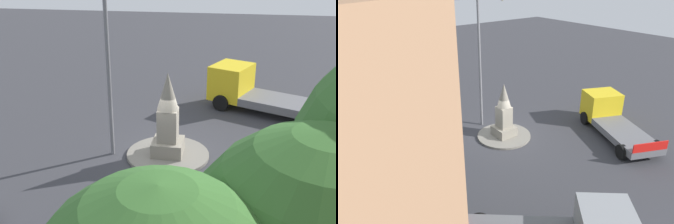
{
  "view_description": "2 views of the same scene",
  "coord_description": "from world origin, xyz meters",
  "views": [
    {
      "loc": [
        14.73,
        2.38,
        7.84
      ],
      "look_at": [
        -0.94,
        -0.15,
        1.54
      ],
      "focal_mm": 44.2,
      "sensor_mm": 36.0,
      "label": 1
    },
    {
      "loc": [
        10.48,
        13.79,
        9.53
      ],
      "look_at": [
        -0.46,
        -0.39,
        1.43
      ],
      "focal_mm": 33.53,
      "sensor_mm": 36.0,
      "label": 2
    }
  ],
  "objects": [
    {
      "name": "traffic_island",
      "position": [
        0.0,
        0.0,
        0.06
      ],
      "size": [
        3.33,
        3.33,
        0.13
      ],
      "primitive_type": "cylinder",
      "color": "gray",
      "rests_on": "ground"
    },
    {
      "name": "streetlamp",
      "position": [
        0.16,
        -2.26,
        5.1
      ],
      "size": [
        3.79,
        0.28,
        8.4
      ],
      "color": "slate",
      "rests_on": "ground"
    },
    {
      "name": "truck_yellow_passing",
      "position": [
        -5.91,
        3.47,
        1.02
      ],
      "size": [
        4.51,
        6.52,
        2.2
      ],
      "color": "yellow",
      "rests_on": "ground"
    },
    {
      "name": "ground_plane",
      "position": [
        0.0,
        0.0,
        0.0
      ],
      "size": [
        80.0,
        80.0,
        0.0
      ],
      "primitive_type": "plane",
      "color": "#38383D"
    },
    {
      "name": "monument",
      "position": [
        0.0,
        0.0,
        1.62
      ],
      "size": [
        1.22,
        1.22,
        3.38
      ],
      "color": "gray",
      "rests_on": "traffic_island"
    }
  ]
}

